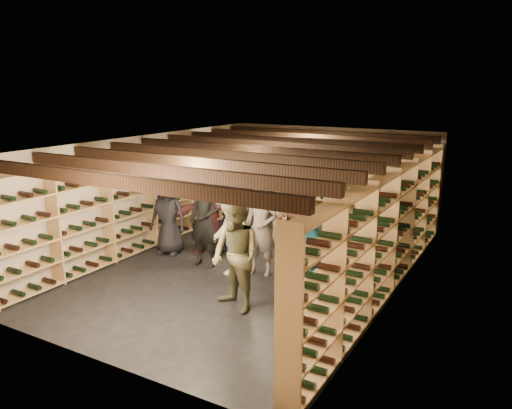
{
  "coord_description": "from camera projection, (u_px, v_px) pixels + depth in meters",
  "views": [
    {
      "loc": [
        4.61,
        -8.0,
        3.45
      ],
      "look_at": [
        -0.07,
        0.2,
        1.17
      ],
      "focal_mm": 35.0,
      "sensor_mm": 36.0,
      "label": 1
    }
  ],
  "objects": [
    {
      "name": "crate_stack_right",
      "position": [
        286.0,
        232.0,
        10.77
      ],
      "size": [
        0.58,
        0.48,
        0.68
      ],
      "rotation": [
        0.0,
        0.0,
        -0.35
      ],
      "color": "tan",
      "rests_on": "ground"
    },
    {
      "name": "person_5",
      "position": [
        208.0,
        216.0,
        10.26
      ],
      "size": [
        1.59,
        0.95,
        1.64
      ],
      "primitive_type": "imported",
      "rotation": [
        0.0,
        0.0,
        0.33
      ],
      "color": "maroon",
      "rests_on": "ground"
    },
    {
      "name": "crate_loose",
      "position": [
        294.0,
        242.0,
        10.96
      ],
      "size": [
        0.55,
        0.42,
        0.17
      ],
      "primitive_type": "cube",
      "rotation": [
        0.0,
        0.0,
        -0.19
      ],
      "color": "tan",
      "rests_on": "ground"
    },
    {
      "name": "person_9",
      "position": [
        283.0,
        208.0,
        10.68
      ],
      "size": [
        1.28,
        0.99,
        1.75
      ],
      "primitive_type": "imported",
      "rotation": [
        0.0,
        0.0,
        0.34
      ],
      "color": "#B3ACA3",
      "rests_on": "ground"
    },
    {
      "name": "walls",
      "position": [
        254.0,
        206.0,
        9.5
      ],
      "size": [
        5.52,
        8.02,
        2.4
      ],
      "color": "#C5B299",
      "rests_on": "ground"
    },
    {
      "name": "wine_rack_left",
      "position": [
        151.0,
        197.0,
        10.76
      ],
      "size": [
        0.32,
        7.5,
        2.15
      ],
      "color": "tan",
      "rests_on": "ground"
    },
    {
      "name": "ground",
      "position": [
        254.0,
        265.0,
        9.78
      ],
      "size": [
        8.0,
        8.0,
        0.0
      ],
      "primitive_type": "plane",
      "color": "black",
      "rests_on": "ground"
    },
    {
      "name": "person_8",
      "position": [
        294.0,
        212.0,
        10.1
      ],
      "size": [
        1.04,
        0.9,
        1.85
      ],
      "primitive_type": "imported",
      "rotation": [
        0.0,
        0.0,
        -0.24
      ],
      "color": "#4B291E",
      "rests_on": "ground"
    },
    {
      "name": "person_2",
      "position": [
        236.0,
        256.0,
        7.66
      ],
      "size": [
        1.05,
        0.94,
        1.77
      ],
      "primitive_type": "imported",
      "rotation": [
        0.0,
        0.0,
        -0.38
      ],
      "color": "brown",
      "rests_on": "ground"
    },
    {
      "name": "person_1",
      "position": [
        204.0,
        221.0,
        9.55
      ],
      "size": [
        0.65,
        0.43,
        1.79
      ],
      "primitive_type": "imported",
      "rotation": [
        0.0,
        0.0,
        -0.0
      ],
      "color": "black",
      "rests_on": "ground"
    },
    {
      "name": "wine_rack_right",
      "position": [
        388.0,
        231.0,
        8.29
      ],
      "size": [
        0.32,
        7.5,
        2.15
      ],
      "color": "tan",
      "rests_on": "ground"
    },
    {
      "name": "person_0",
      "position": [
        168.0,
        216.0,
        10.3
      ],
      "size": [
        0.86,
        0.64,
        1.6
      ],
      "primitive_type": "imported",
      "rotation": [
        0.0,
        0.0,
        0.18
      ],
      "color": "black",
      "rests_on": "ground"
    },
    {
      "name": "crate_stack_left",
      "position": [
        286.0,
        213.0,
        12.04
      ],
      "size": [
        0.55,
        0.42,
        0.85
      ],
      "rotation": [
        0.0,
        0.0,
        -0.19
      ],
      "color": "tan",
      "rests_on": "ground"
    },
    {
      "name": "person_7",
      "position": [
        261.0,
        229.0,
        9.14
      ],
      "size": [
        0.69,
        0.5,
        1.73
      ],
      "primitive_type": "imported",
      "rotation": [
        0.0,
        0.0,
        0.15
      ],
      "color": "gray",
      "rests_on": "ground"
    },
    {
      "name": "ceiling",
      "position": [
        254.0,
        143.0,
        9.22
      ],
      "size": [
        5.5,
        8.0,
        0.01
      ],
      "primitive_type": "cube",
      "color": "beige",
      "rests_on": "walls"
    },
    {
      "name": "wine_rack_back",
      "position": [
        328.0,
        180.0,
        12.76
      ],
      "size": [
        4.7,
        0.3,
        2.15
      ],
      "color": "tan",
      "rests_on": "ground"
    },
    {
      "name": "person_4",
      "position": [
        309.0,
        255.0,
        8.09
      ],
      "size": [
        0.96,
        0.68,
        1.51
      ],
      "primitive_type": "imported",
      "rotation": [
        0.0,
        0.0,
        -0.4
      ],
      "color": "#17647F",
      "rests_on": "ground"
    },
    {
      "name": "person_12",
      "position": [
        376.0,
        228.0,
        9.12
      ],
      "size": [
        0.94,
        0.68,
        1.78
      ],
      "primitive_type": "imported",
      "rotation": [
        0.0,
        0.0,
        -0.14
      ],
      "color": "#36353A",
      "rests_on": "ground"
    },
    {
      "name": "ceiling_joists",
      "position": [
        254.0,
        150.0,
        9.25
      ],
      "size": [
        5.4,
        7.12,
        0.18
      ],
      "color": "black",
      "rests_on": "ground"
    },
    {
      "name": "person_3",
      "position": [
        231.0,
        233.0,
        9.06
      ],
      "size": [
        1.21,
        0.99,
        1.64
      ],
      "primitive_type": "imported",
      "rotation": [
        0.0,
        0.0,
        -0.42
      ],
      "color": "beige",
      "rests_on": "ground"
    },
    {
      "name": "person_6",
      "position": [
        234.0,
        217.0,
        10.39
      ],
      "size": [
        0.87,
        0.72,
        1.52
      ],
      "primitive_type": "imported",
      "rotation": [
        0.0,
        0.0,
        -0.37
      ],
      "color": "#25234E",
      "rests_on": "ground"
    },
    {
      "name": "person_10",
      "position": [
        236.0,
        206.0,
        10.89
      ],
      "size": [
        1.09,
        0.63,
        1.74
      ],
      "primitive_type": "imported",
      "rotation": [
        0.0,
        0.0,
        -0.21
      ],
      "color": "#274C36",
      "rests_on": "ground"
    }
  ]
}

